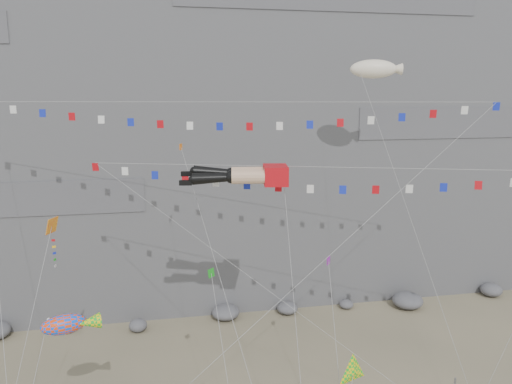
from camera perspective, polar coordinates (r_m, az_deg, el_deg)
cliff at (r=58.85m, az=-5.81°, el=15.23°), size 80.00×28.00×50.00m
talus_boulders at (r=48.27m, az=-3.50°, el=-13.60°), size 60.00×3.00×1.20m
legs_kite at (r=31.88m, az=-1.16°, el=1.91°), size 7.03×13.52×19.56m
flag_banner_upper at (r=34.68m, az=-2.51°, el=10.21°), size 34.29×16.81×26.83m
flag_banner_lower at (r=32.59m, az=8.15°, el=2.81°), size 29.96×11.13×18.92m
harlequin_kite at (r=31.46m, az=-22.30°, el=-3.65°), size 3.85×8.13×15.27m
fish_windsock at (r=30.37m, az=-21.13°, el=-13.96°), size 4.75×5.16×9.64m
delta_kite at (r=30.32m, az=11.07°, el=-19.62°), size 4.28×5.92×8.13m
blimp_windsock at (r=41.27m, az=13.29°, el=13.47°), size 5.49×13.34×25.86m
small_kite_a at (r=35.51m, az=-8.28°, el=4.09°), size 4.82×16.00×23.41m
small_kite_b at (r=33.61m, az=8.30°, el=-8.00°), size 2.42×9.88×13.63m
small_kite_c at (r=30.74m, az=-5.09°, el=-9.56°), size 1.40×10.76×14.27m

